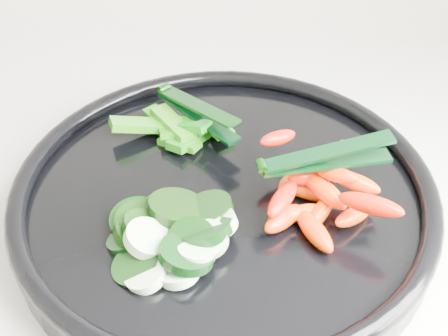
# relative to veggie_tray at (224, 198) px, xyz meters

# --- Properties ---
(veggie_tray) EXTENTS (0.39, 0.39, 0.04)m
(veggie_tray) POSITION_rel_veggie_tray_xyz_m (0.00, 0.00, 0.00)
(veggie_tray) COLOR black
(veggie_tray) RESTS_ON counter
(cucumber_pile) EXTENTS (0.12, 0.12, 0.04)m
(cucumber_pile) POSITION_rel_veggie_tray_xyz_m (-0.04, -0.06, 0.01)
(cucumber_pile) COLOR black
(cucumber_pile) RESTS_ON veggie_tray
(carrot_pile) EXTENTS (0.13, 0.15, 0.05)m
(carrot_pile) POSITION_rel_veggie_tray_xyz_m (0.08, -0.00, 0.02)
(carrot_pile) COLOR #EB3300
(carrot_pile) RESTS_ON veggie_tray
(pepper_pile) EXTENTS (0.12, 0.08, 0.04)m
(pepper_pile) POSITION_rel_veggie_tray_xyz_m (-0.05, 0.08, 0.01)
(pepper_pile) COLOR #1E700A
(pepper_pile) RESTS_ON veggie_tray
(tong_carrot) EXTENTS (0.11, 0.05, 0.02)m
(tong_carrot) POSITION_rel_veggie_tray_xyz_m (0.08, 0.00, 0.05)
(tong_carrot) COLOR black
(tong_carrot) RESTS_ON carrot_pile
(tong_pepper) EXTENTS (0.09, 0.09, 0.02)m
(tong_pepper) POSITION_rel_veggie_tray_xyz_m (-0.04, 0.09, 0.03)
(tong_pepper) COLOR black
(tong_pepper) RESTS_ON pepper_pile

